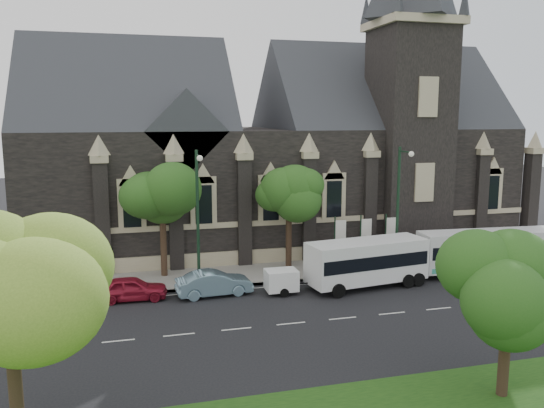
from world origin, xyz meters
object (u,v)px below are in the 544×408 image
object	(u,v)px
tour_coach	(493,250)
street_lamp_mid	(198,212)
banner_flag_right	(389,235)
shuttle_bus	(367,260)
tree_walk_left	(165,195)
tree_park_near	(15,267)
banner_flag_left	(338,238)
tree_park_east	(510,283)
street_lamp_near	(399,203)
box_trailer	(281,280)
car_far_black	(42,300)
sedan	(214,283)
car_far_red	(131,288)
tree_walk_right	(291,189)
banner_flag_center	(364,237)

from	to	relation	value
tour_coach	street_lamp_mid	bearing A→B (deg)	179.69
banner_flag_right	shuttle_bus	world-z (taller)	banner_flag_right
tree_walk_left	shuttle_bus	bearing A→B (deg)	-24.74
tree_park_near	banner_flag_left	world-z (taller)	tree_park_near
tree_park_east	banner_flag_right	world-z (taller)	tree_park_east
banner_flag_right	tour_coach	world-z (taller)	banner_flag_right
tour_coach	shuttle_bus	xyz separation A→B (m)	(-9.84, -0.41, 0.07)
street_lamp_near	banner_flag_left	bearing A→B (deg)	152.82
banner_flag_right	box_trailer	distance (m)	10.31
street_lamp_near	shuttle_bus	size ratio (longest dim) A/B	1.09
tree_park_east	street_lamp_near	xyz separation A→B (m)	(3.82, 16.42, 0.49)
banner_flag_left	box_trailer	bearing A→B (deg)	-143.64
street_lamp_near	car_far_black	distance (m)	23.75
box_trailer	car_far_black	bearing A→B (deg)	178.56
street_lamp_mid	tour_coach	xyz separation A→B (m)	(20.53, -1.73, -3.40)
sedan	car_far_red	distance (m)	5.02
tree_walk_right	box_trailer	xyz separation A→B (m)	(-2.32, -5.68, -4.95)
tree_park_east	box_trailer	world-z (taller)	tree_park_east
banner_flag_center	street_lamp_mid	bearing A→B (deg)	-171.18
tree_park_east	car_far_red	size ratio (longest dim) A/B	1.47
shuttle_bus	sedan	bearing A→B (deg)	167.44
banner_flag_center	car_far_black	size ratio (longest dim) A/B	0.84
street_lamp_near	sedan	world-z (taller)	street_lamp_near
banner_flag_right	car_far_red	distance (m)	18.83
tree_park_near	box_trailer	xyz separation A→B (m)	(12.66, 13.80, -5.55)
tree_park_near	banner_flag_center	distance (m)	27.10
banner_flag_center	shuttle_bus	world-z (taller)	banner_flag_center
tree_walk_left	box_trailer	bearing A→B (deg)	-40.32
street_lamp_near	tree_walk_right	bearing A→B (deg)	151.94
tree_park_east	car_far_black	bearing A→B (deg)	142.53
tour_coach	banner_flag_right	bearing A→B (deg)	154.28
tree_park_east	shuttle_bus	size ratio (longest dim) A/B	0.76
tour_coach	sedan	size ratio (longest dim) A/B	2.29
banner_flag_left	banner_flag_right	world-z (taller)	same
banner_flag_left	banner_flag_center	bearing A→B (deg)	0.00
car_far_red	street_lamp_near	bearing A→B (deg)	-84.19
street_lamp_mid	box_trailer	world-z (taller)	street_lamp_mid
tree_park_east	shuttle_bus	bearing A→B (deg)	87.95
street_lamp_mid	street_lamp_near	bearing A→B (deg)	0.00
street_lamp_mid	tree_park_near	bearing A→B (deg)	-116.10
tree_park_near	shuttle_bus	distance (m)	23.46
banner_flag_left	sedan	bearing A→B (deg)	-161.30
street_lamp_near	banner_flag_center	distance (m)	3.74
banner_flag_left	sedan	distance (m)	10.21
tree_park_near	tree_park_east	distance (m)	18.04
banner_flag_center	box_trailer	distance (m)	8.53
banner_flag_left	tree_park_east	bearing A→B (deg)	-90.35
car_far_red	tour_coach	bearing A→B (deg)	-88.93
street_lamp_near	car_far_black	size ratio (longest dim) A/B	1.89
tree_park_east	banner_flag_left	bearing A→B (deg)	89.65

